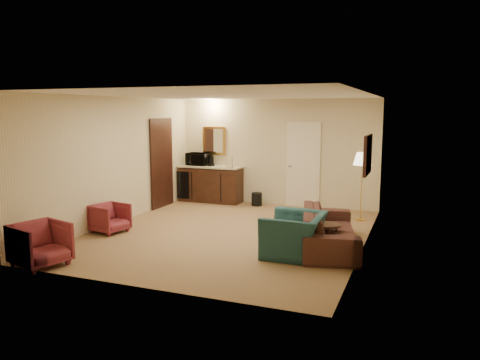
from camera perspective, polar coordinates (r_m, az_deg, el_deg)
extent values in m
plane|color=#92694A|center=(8.99, -1.30, -6.46)|extent=(6.00, 6.00, 0.00)
cube|color=beige|center=(11.56, 4.41, 3.38)|extent=(5.00, 0.02, 2.60)
cube|color=beige|center=(9.98, -14.71, 2.33)|extent=(0.02, 6.00, 2.60)
cube|color=beige|center=(8.13, 15.16, 0.99)|extent=(0.02, 6.00, 2.60)
cube|color=white|center=(8.70, -1.36, 10.33)|extent=(5.00, 6.00, 0.02)
cube|color=beige|center=(11.38, 7.72, 1.86)|extent=(0.82, 0.06, 2.05)
cube|color=black|center=(11.40, -9.53, 1.96)|extent=(0.06, 0.98, 2.10)
cube|color=gold|center=(12.10, -3.14, 4.80)|extent=(0.62, 0.04, 0.72)
cube|color=black|center=(8.50, 15.25, 3.00)|extent=(0.06, 0.90, 0.70)
cube|color=#3B1E12|center=(11.99, -3.60, -0.47)|extent=(1.64, 0.58, 0.92)
imported|color=black|center=(8.10, 10.84, -5.10)|extent=(1.14, 2.32, 0.87)
imported|color=#1D4949|center=(7.59, 6.66, -5.79)|extent=(0.68, 1.05, 0.91)
imported|color=#902F3F|center=(9.31, -15.57, -4.33)|extent=(0.66, 0.69, 0.61)
imported|color=#902F3F|center=(7.65, -23.18, -6.99)|extent=(0.83, 0.86, 0.73)
cube|color=black|center=(8.20, 9.78, -6.60)|extent=(0.81, 0.66, 0.40)
cube|color=gold|center=(10.20, 14.59, -0.77)|extent=(0.47, 0.47, 1.46)
cylinder|color=black|center=(11.51, 2.05, -2.36)|extent=(0.33, 0.33, 0.32)
imported|color=black|center=(12.13, -5.11, 2.73)|extent=(0.59, 0.35, 0.39)
cylinder|color=black|center=(11.92, -3.55, 2.36)|extent=(0.17, 0.17, 0.27)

